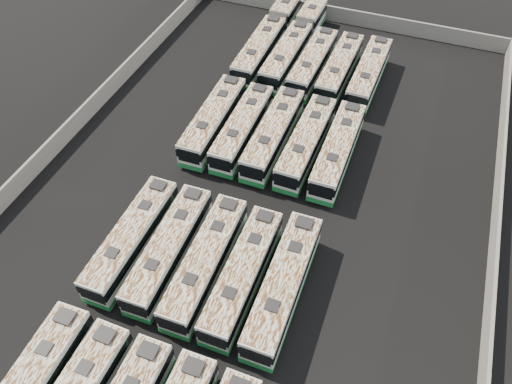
{
  "coord_description": "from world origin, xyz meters",
  "views": [
    {
      "loc": [
        11.83,
        -30.38,
        37.2
      ],
      "look_at": [
        0.37,
        -0.41,
        1.6
      ],
      "focal_mm": 35.0,
      "sensor_mm": 36.0,
      "label": 1
    }
  ],
  "objects_px": {
    "bus_midfront_right": "(243,275)",
    "bus_back_right": "(339,69)",
    "bus_midfront_far_right": "(283,286)",
    "bus_back_far_left": "(268,37)",
    "bus_midfront_left": "(169,249)",
    "bus_midback_center": "(273,134)",
    "bus_midback_left": "(243,128)",
    "bus_midback_far_left": "(214,120)",
    "bus_back_center": "(312,63)",
    "bus_midfront_far_left": "(132,239)",
    "bus_midfront_center": "(206,262)",
    "bus_midback_far_right": "(338,150)",
    "bus_back_left": "(295,43)",
    "bus_midback_right": "(306,143)",
    "bus_back_far_right": "(369,74)"
  },
  "relations": [
    {
      "from": "bus_back_far_right",
      "to": "bus_midfront_far_right",
      "type": "bearing_deg",
      "value": -88.91
    },
    {
      "from": "bus_midback_far_right",
      "to": "bus_back_left",
      "type": "distance_m",
      "value": 20.74
    },
    {
      "from": "bus_midback_center",
      "to": "bus_back_center",
      "type": "xyz_separation_m",
      "value": [
        0.08,
        14.32,
        -0.05
      ]
    },
    {
      "from": "bus_midback_far_left",
      "to": "bus_midfront_far_left",
      "type": "bearing_deg",
      "value": -91.7
    },
    {
      "from": "bus_back_far_left",
      "to": "bus_midback_center",
      "type": "bearing_deg",
      "value": -69.15
    },
    {
      "from": "bus_midback_center",
      "to": "bus_back_center",
      "type": "distance_m",
      "value": 14.32
    },
    {
      "from": "bus_midfront_right",
      "to": "bus_back_center",
      "type": "relative_size",
      "value": 0.99
    },
    {
      "from": "bus_midfront_left",
      "to": "bus_midback_center",
      "type": "height_order",
      "value": "bus_midback_center"
    },
    {
      "from": "bus_midfront_far_left",
      "to": "bus_back_far_right",
      "type": "distance_m",
      "value": 34.99
    },
    {
      "from": "bus_midback_right",
      "to": "bus_back_far_right",
      "type": "bearing_deg",
      "value": 77.56
    },
    {
      "from": "bus_midfront_far_left",
      "to": "bus_midfront_center",
      "type": "relative_size",
      "value": 0.98
    },
    {
      "from": "bus_midfront_far_left",
      "to": "bus_back_far_left",
      "type": "bearing_deg",
      "value": 90.0
    },
    {
      "from": "bus_midback_far_right",
      "to": "bus_back_far_right",
      "type": "relative_size",
      "value": 1.0
    },
    {
      "from": "bus_midfront_left",
      "to": "bus_back_far_left",
      "type": "distance_m",
      "value": 35.41
    },
    {
      "from": "bus_midfront_far_left",
      "to": "bus_midfront_left",
      "type": "height_order",
      "value": "bus_midfront_left"
    },
    {
      "from": "bus_midfront_left",
      "to": "bus_back_right",
      "type": "bearing_deg",
      "value": 76.31
    },
    {
      "from": "bus_midfront_left",
      "to": "bus_midback_left",
      "type": "relative_size",
      "value": 1.0
    },
    {
      "from": "bus_midback_far_left",
      "to": "bus_back_left",
      "type": "relative_size",
      "value": 0.65
    },
    {
      "from": "bus_midback_far_left",
      "to": "bus_midback_center",
      "type": "distance_m",
      "value": 6.88
    },
    {
      "from": "bus_back_right",
      "to": "bus_back_far_right",
      "type": "relative_size",
      "value": 0.99
    },
    {
      "from": "bus_midback_left",
      "to": "bus_back_right",
      "type": "height_order",
      "value": "bus_midback_left"
    },
    {
      "from": "bus_midfront_far_left",
      "to": "bus_midfront_center",
      "type": "xyz_separation_m",
      "value": [
        7.1,
        0.03,
        0.04
      ]
    },
    {
      "from": "bus_midfront_left",
      "to": "bus_midfront_right",
      "type": "relative_size",
      "value": 1.0
    },
    {
      "from": "bus_midfront_right",
      "to": "bus_midback_left",
      "type": "xyz_separation_m",
      "value": [
        -6.98,
        17.26,
        -0.0
      ]
    },
    {
      "from": "bus_midfront_far_right",
      "to": "bus_midback_center",
      "type": "height_order",
      "value": "bus_midfront_far_right"
    },
    {
      "from": "bus_midfront_center",
      "to": "bus_midback_center",
      "type": "bearing_deg",
      "value": 89.19
    },
    {
      "from": "bus_midfront_left",
      "to": "bus_midback_right",
      "type": "bearing_deg",
      "value": 66.41
    },
    {
      "from": "bus_midback_center",
      "to": "bus_midfront_far_left",
      "type": "bearing_deg",
      "value": -111.92
    },
    {
      "from": "bus_midfront_far_left",
      "to": "bus_midback_far_right",
      "type": "distance_m",
      "value": 22.4
    },
    {
      "from": "bus_midback_far_right",
      "to": "bus_back_right",
      "type": "distance_m",
      "value": 14.83
    },
    {
      "from": "bus_midfront_left",
      "to": "bus_midback_left",
      "type": "distance_m",
      "value": 17.11
    },
    {
      "from": "bus_back_far_left",
      "to": "bus_midfront_right",
      "type": "bearing_deg",
      "value": -73.99
    },
    {
      "from": "bus_midfront_center",
      "to": "bus_back_center",
      "type": "relative_size",
      "value": 1.01
    },
    {
      "from": "bus_midback_left",
      "to": "bus_back_far_left",
      "type": "relative_size",
      "value": 0.62
    },
    {
      "from": "bus_midback_far_left",
      "to": "bus_midback_center",
      "type": "bearing_deg",
      "value": 0.07
    },
    {
      "from": "bus_midback_right",
      "to": "bus_back_far_left",
      "type": "xyz_separation_m",
      "value": [
        -10.72,
        17.93,
        0.03
      ]
    },
    {
      "from": "bus_midfront_right",
      "to": "bus_back_right",
      "type": "height_order",
      "value": "bus_midfront_right"
    },
    {
      "from": "bus_midback_far_left",
      "to": "bus_midback_left",
      "type": "xyz_separation_m",
      "value": [
        3.43,
        0.0,
        -0.05
      ]
    },
    {
      "from": "bus_midback_right",
      "to": "bus_back_right",
      "type": "relative_size",
      "value": 1.02
    },
    {
      "from": "bus_midback_left",
      "to": "bus_back_right",
      "type": "relative_size",
      "value": 1.0
    },
    {
      "from": "bus_midfront_center",
      "to": "bus_back_left",
      "type": "bearing_deg",
      "value": 94.44
    },
    {
      "from": "bus_midfront_left",
      "to": "bus_midfront_center",
      "type": "height_order",
      "value": "bus_midfront_center"
    },
    {
      "from": "bus_midfront_left",
      "to": "bus_midback_left",
      "type": "bearing_deg",
      "value": 88.76
    },
    {
      "from": "bus_midfront_far_right",
      "to": "bus_back_far_left",
      "type": "relative_size",
      "value": 0.65
    },
    {
      "from": "bus_back_center",
      "to": "bus_midback_far_left",
      "type": "bearing_deg",
      "value": -114.36
    },
    {
      "from": "bus_back_far_left",
      "to": "bus_midfront_far_left",
      "type": "bearing_deg",
      "value": -90.52
    },
    {
      "from": "bus_midback_left",
      "to": "bus_back_center",
      "type": "height_order",
      "value": "bus_back_center"
    },
    {
      "from": "bus_back_center",
      "to": "bus_midback_far_right",
      "type": "bearing_deg",
      "value": -62.66
    },
    {
      "from": "bus_midfront_center",
      "to": "bus_midback_far_left",
      "type": "height_order",
      "value": "bus_midback_far_left"
    },
    {
      "from": "bus_midback_center",
      "to": "bus_back_right",
      "type": "distance_m",
      "value": 14.83
    }
  ]
}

